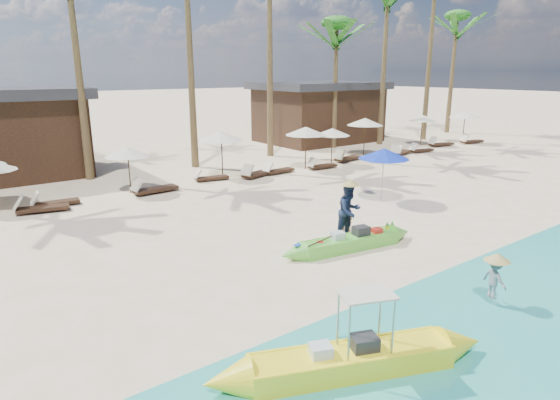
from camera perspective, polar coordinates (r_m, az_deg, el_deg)
ground at (r=13.80m, az=7.93°, el=-6.33°), size 240.00×240.00×0.00m
wet_sand_strip at (r=11.15m, az=26.55°, el=-13.46°), size 240.00×4.50×0.01m
green_canoe at (r=13.99m, az=8.49°, el=-5.10°), size 5.05×1.15×0.65m
yellow_canoe at (r=8.67m, az=8.66°, el=-18.72°), size 5.48×2.48×1.49m
tourist at (r=15.20m, az=8.02°, el=-0.93°), size 0.68×0.51×1.68m
vendor_green at (r=14.62m, az=8.44°, el=-1.38°), size 0.87×0.68×1.79m
vendor_yellow at (r=11.53m, az=24.70°, el=-8.66°), size 0.48×0.68×0.95m
blue_umbrella at (r=18.84m, az=12.56°, el=5.53°), size 2.01×2.01×2.16m
lounger_4_left at (r=20.11m, az=-25.94°, el=-0.21°), size 1.75×0.67×0.58m
lounger_4_right at (r=19.50m, az=-27.35°, el=-0.79°), size 1.94×0.97×0.63m
resort_parasol_5 at (r=20.88m, az=-18.09°, el=5.58°), size 1.91×1.91×1.97m
lounger_5_left at (r=20.78m, az=-15.27°, el=1.37°), size 2.01×0.71×0.67m
resort_parasol_6 at (r=23.05m, az=-7.16°, el=7.77°), size 2.20×2.20×2.27m
lounger_6_left at (r=22.64m, az=-8.61°, el=2.79°), size 1.73×0.85×0.56m
lounger_6_right at (r=23.16m, az=-2.94°, el=3.32°), size 2.04×1.14×0.66m
resort_parasol_7 at (r=24.86m, az=3.17°, el=8.40°), size 2.19×2.19×2.26m
lounger_7_left at (r=23.94m, az=-0.36°, el=3.68°), size 1.77×0.61×0.59m
lounger_7_right at (r=25.21m, az=5.00°, el=4.22°), size 1.74×0.64×0.58m
resort_parasol_8 at (r=26.08m, az=6.39°, el=8.25°), size 1.99×1.99×2.05m
lounger_8_left at (r=27.56m, az=8.10°, el=5.14°), size 2.01×0.89×0.66m
resort_parasol_9 at (r=29.47m, az=10.34°, el=9.37°), size 2.24×2.24×2.31m
lounger_9_left at (r=30.39m, az=14.61°, el=5.71°), size 1.79×0.91×0.58m
lounger_9_right at (r=30.50m, az=14.24°, el=5.77°), size 1.81×1.07×0.59m
resort_parasol_10 at (r=34.65m, az=16.98°, el=9.56°), size 2.06×2.06×2.12m
lounger_10_left at (r=31.60m, az=16.73°, el=5.90°), size 1.75×0.83×0.57m
lounger_10_right at (r=34.61m, az=18.91°, el=6.55°), size 1.98×1.00×0.65m
resort_parasol_11 at (r=36.55m, az=21.64°, el=9.67°), size 2.23×2.23×2.30m
lounger_11_left at (r=36.74m, az=22.21°, el=6.71°), size 1.94×0.90×0.63m
palm_6 at (r=32.26m, az=6.90°, el=18.86°), size 2.08×2.08×8.51m
palm_7 at (r=34.50m, az=12.92°, el=21.61°), size 2.08×2.08×11.08m
palm_9 at (r=42.69m, az=20.66°, el=18.53°), size 2.08×2.08×9.82m
pavilion_east at (r=35.31m, az=4.70°, el=10.72°), size 8.80×6.60×4.30m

